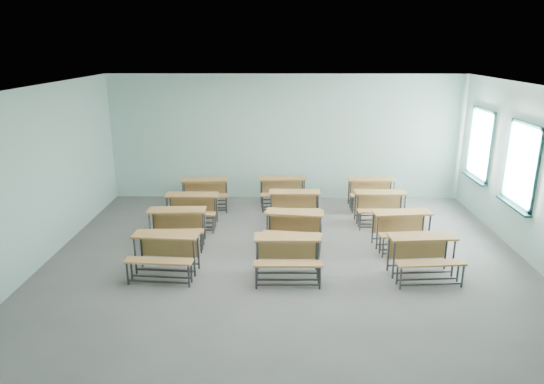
{
  "coord_description": "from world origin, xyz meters",
  "views": [
    {
      "loc": [
        -0.11,
        -8.27,
        3.9
      ],
      "look_at": [
        -0.3,
        1.2,
        1.0
      ],
      "focal_mm": 32.0,
      "sensor_mm": 36.0,
      "label": 1
    }
  ],
  "objects": [
    {
      "name": "desk_unit_r1c0",
      "position": [
        -2.21,
        0.8,
        0.48
      ],
      "size": [
        1.19,
        0.83,
        0.72
      ],
      "rotation": [
        0.0,
        0.0,
        0.05
      ],
      "color": "#AB783D",
      "rests_on": "ground"
    },
    {
      "name": "desk_unit_r3c1",
      "position": [
        -0.07,
        3.26,
        0.48
      ],
      "size": [
        1.22,
        0.87,
        0.72
      ],
      "rotation": [
        0.0,
        0.0,
        0.09
      ],
      "color": "#AB783D",
      "rests_on": "ground"
    },
    {
      "name": "desk_unit_r1c1",
      "position": [
        0.14,
        0.7,
        0.48
      ],
      "size": [
        1.23,
        0.9,
        0.72
      ],
      "rotation": [
        0.0,
        0.0,
        -0.12
      ],
      "color": "#AB783D",
      "rests_on": "ground"
    },
    {
      "name": "desk_unit_r3c0",
      "position": [
        -1.99,
        3.1,
        0.48
      ],
      "size": [
        1.22,
        0.88,
        0.72
      ],
      "rotation": [
        0.0,
        0.0,
        0.1
      ],
      "color": "#AB783D",
      "rests_on": "ground"
    },
    {
      "name": "desk_unit_r0c1",
      "position": [
        0.0,
        -0.59,
        0.48
      ],
      "size": [
        1.16,
        0.79,
        0.72
      ],
      "rotation": [
        0.0,
        0.0,
        0.02
      ],
      "color": "#AB783D",
      "rests_on": "ground"
    },
    {
      "name": "desk_unit_r0c2",
      "position": [
        2.35,
        -0.52,
        0.48
      ],
      "size": [
        1.21,
        0.87,
        0.72
      ],
      "rotation": [
        0.0,
        0.0,
        0.09
      ],
      "color": "#AB783D",
      "rests_on": "ground"
    },
    {
      "name": "desk_unit_r3c2",
      "position": [
        2.13,
        3.22,
        0.48
      ],
      "size": [
        1.16,
        0.78,
        0.72
      ],
      "rotation": [
        0.0,
        0.0,
        0.01
      ],
      "color": "#AB783D",
      "rests_on": "ground"
    },
    {
      "name": "desk_unit_r0c0",
      "position": [
        -2.13,
        -0.53,
        0.48
      ],
      "size": [
        1.2,
        0.85,
        0.72
      ],
      "rotation": [
        0.0,
        0.0,
        -0.07
      ],
      "color": "#AB783D",
      "rests_on": "ground"
    },
    {
      "name": "desk_unit_r2c2",
      "position": [
        2.13,
        2.1,
        0.48
      ],
      "size": [
        1.16,
        0.79,
        0.72
      ],
      "rotation": [
        0.0,
        0.0,
        0.02
      ],
      "color": "#AB783D",
      "rests_on": "ground"
    },
    {
      "name": "desk_unit_r1c2",
      "position": [
        2.3,
        0.74,
        0.48
      ],
      "size": [
        1.23,
        0.89,
        0.72
      ],
      "rotation": [
        0.0,
        0.0,
        0.11
      ],
      "color": "#AB783D",
      "rests_on": "ground"
    },
    {
      "name": "room",
      "position": [
        0.08,
        0.03,
        1.6
      ],
      "size": [
        9.04,
        8.04,
        3.24
      ],
      "color": "slate",
      "rests_on": "ground"
    },
    {
      "name": "desk_unit_r2c0",
      "position": [
        -2.1,
        1.83,
        0.48
      ],
      "size": [
        1.15,
        0.78,
        0.72
      ],
      "rotation": [
        0.0,
        0.0,
        0.01
      ],
      "color": "#AB783D",
      "rests_on": "ground"
    },
    {
      "name": "desk_unit_r2c1",
      "position": [
        0.19,
        2.09,
        0.48
      ],
      "size": [
        1.15,
        0.77,
        0.72
      ],
      "rotation": [
        0.0,
        0.0,
        0.0
      ],
      "color": "#AB783D",
      "rests_on": "ground"
    }
  ]
}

